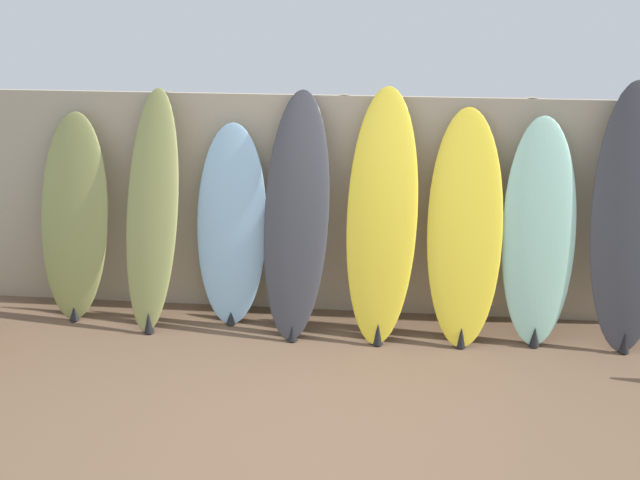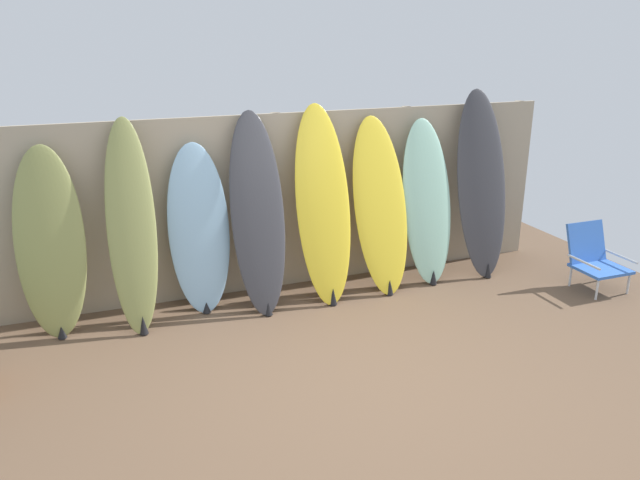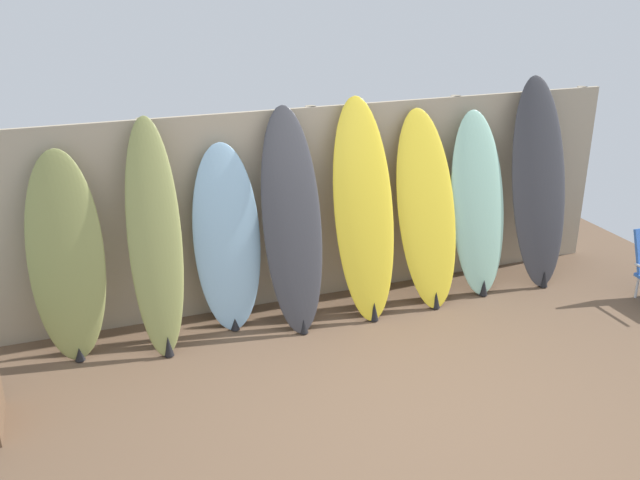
# 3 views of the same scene
# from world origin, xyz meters

# --- Properties ---
(ground) EXTENTS (7.68, 7.68, 0.00)m
(ground) POSITION_xyz_m (0.00, 0.00, 0.00)
(ground) COLOR brown
(fence_back) EXTENTS (6.08, 0.11, 1.80)m
(fence_back) POSITION_xyz_m (-0.00, 2.01, 0.90)
(fence_back) COLOR tan
(fence_back) RESTS_ON ground
(surfboard_olive_0) EXTENTS (0.62, 0.49, 1.66)m
(surfboard_olive_0) POSITION_xyz_m (-2.15, 1.70, 0.83)
(surfboard_olive_0) COLOR olive
(surfboard_olive_0) RESTS_ON ground
(surfboard_olive_1) EXTENTS (0.48, 0.67, 1.86)m
(surfboard_olive_1) POSITION_xyz_m (-1.47, 1.61, 0.92)
(surfboard_olive_1) COLOR olive
(surfboard_olive_1) RESTS_ON ground
(surfboard_skyblue_2) EXTENTS (0.58, 0.37, 1.60)m
(surfboard_skyblue_2) POSITION_xyz_m (-0.86, 1.72, 0.79)
(surfboard_skyblue_2) COLOR #8CB7D6
(surfboard_skyblue_2) RESTS_ON ground
(surfboard_charcoal_3) EXTENTS (0.56, 0.70, 1.87)m
(surfboard_charcoal_3) POSITION_xyz_m (-0.33, 1.60, 0.92)
(surfboard_charcoal_3) COLOR #38383D
(surfboard_charcoal_3) RESTS_ON ground
(surfboard_yellow_4) EXTENTS (0.58, 0.69, 1.90)m
(surfboard_yellow_4) POSITION_xyz_m (0.33, 1.59, 0.94)
(surfboard_yellow_4) COLOR yellow
(surfboard_yellow_4) RESTS_ON ground
(surfboard_yellow_5) EXTENTS (0.58, 0.65, 1.75)m
(surfboard_yellow_5) POSITION_xyz_m (0.96, 1.61, 0.86)
(surfboard_yellow_5) COLOR yellow
(surfboard_yellow_5) RESTS_ON ground
(surfboard_seafoam_6) EXTENTS (0.57, 0.54, 1.71)m
(surfboard_seafoam_6) POSITION_xyz_m (1.52, 1.64, 0.85)
(surfboard_seafoam_6) COLOR #9ED6BC
(surfboard_seafoam_6) RESTS_ON ground
(surfboard_charcoal_7) EXTENTS (0.62, 0.64, 1.98)m
(surfboard_charcoal_7) POSITION_xyz_m (2.17, 1.63, 0.98)
(surfboard_charcoal_7) COLOR #38383D
(surfboard_charcoal_7) RESTS_ON ground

